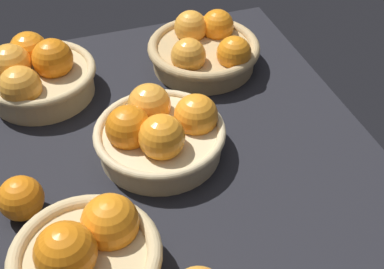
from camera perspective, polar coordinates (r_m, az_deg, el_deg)
The scene contains 6 objects.
market_tray at distance 91.80cm, azimuth -2.59°, elevation -2.57°, with size 84.00×72.00×3.00cm, color black.
basket_near_right at distance 108.87cm, azimuth 1.41°, elevation 9.37°, with size 23.29×23.29×9.77cm.
basket_center at distance 88.13cm, azimuth -3.58°, elevation 0.27°, with size 22.53×22.53×10.75cm.
basket_far_right at distance 104.79cm, azimuth -16.77°, elevation 6.39°, with size 21.68×21.68×11.41cm.
basket_far_left at distance 72.58cm, azimuth -11.42°, elevation -12.93°, with size 20.69×20.69×11.98cm.
loose_orange_side_gap at distance 82.91cm, azimuth -18.28°, elevation -6.67°, with size 6.97×6.97×6.97cm, color orange.
Camera 1 is at (-62.74, 16.76, 66.38)cm, focal length 48.55 mm.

